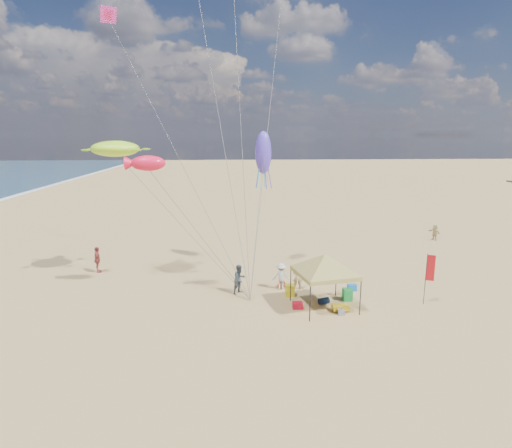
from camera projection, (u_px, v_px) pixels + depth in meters
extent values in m
plane|color=tan|center=(259.00, 304.00, 23.79)|extent=(280.00, 280.00, 0.00)
cylinder|color=black|center=(291.00, 285.00, 24.08)|extent=(0.06, 0.06, 1.90)
cylinder|color=black|center=(336.00, 280.00, 24.83)|extent=(0.06, 0.06, 1.90)
cylinder|color=black|center=(310.00, 304.00, 21.39)|extent=(0.06, 0.06, 1.90)
cylinder|color=black|center=(360.00, 298.00, 22.14)|extent=(0.06, 0.06, 1.90)
cube|color=#A09048|center=(325.00, 273.00, 22.88)|extent=(3.48, 3.48, 0.23)
pyramid|color=#A09048|center=(325.00, 254.00, 22.66)|extent=(5.65, 5.65, 0.95)
cylinder|color=black|center=(425.00, 279.00, 23.48)|extent=(0.04, 0.04, 2.96)
cube|color=red|center=(431.00, 268.00, 23.27)|extent=(0.41, 0.19, 1.48)
cube|color=red|center=(298.00, 305.00, 23.12)|extent=(0.54, 0.38, 0.38)
cube|color=blue|center=(352.00, 288.00, 25.81)|extent=(0.54, 0.38, 0.38)
cylinder|color=#0B1A32|center=(324.00, 301.00, 23.78)|extent=(0.69, 0.54, 0.36)
cylinder|color=#E0440C|center=(281.00, 285.00, 26.36)|extent=(0.54, 0.69, 0.36)
cube|color=green|center=(347.00, 295.00, 24.26)|extent=(0.50, 0.50, 0.70)
cube|color=yellow|center=(290.00, 290.00, 24.89)|extent=(0.50, 0.50, 0.70)
cube|color=gray|center=(341.00, 312.00, 22.36)|extent=(0.34, 0.30, 0.28)
cube|color=gold|center=(341.00, 308.00, 22.79)|extent=(0.90, 0.50, 0.24)
imported|color=tan|center=(298.00, 277.00, 25.90)|extent=(0.62, 0.43, 1.62)
imported|color=#323C44|center=(240.00, 279.00, 25.22)|extent=(1.10, 1.08, 1.79)
imported|color=beige|center=(281.00, 276.00, 25.92)|extent=(1.14, 0.75, 1.66)
imported|color=#9D3D3C|center=(97.00, 260.00, 29.08)|extent=(0.77, 1.16, 1.83)
imported|color=tan|center=(435.00, 232.00, 38.04)|extent=(0.87, 1.42, 1.46)
ellipsoid|color=#AFFA25|center=(115.00, 149.00, 25.83)|extent=(3.08, 2.52, 0.98)
ellipsoid|color=#FF183F|center=(148.00, 163.00, 23.17)|extent=(2.05, 1.24, 0.86)
ellipsoid|color=#553DD7|center=(263.00, 153.00, 28.86)|extent=(1.15, 1.15, 2.92)
cube|color=#FF33BD|center=(108.00, 15.00, 28.79)|extent=(1.17, 0.91, 0.98)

